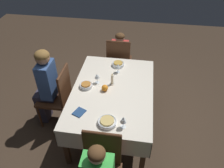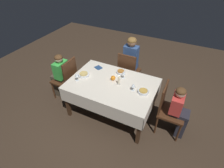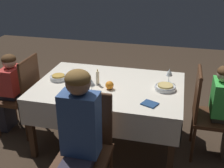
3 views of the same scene
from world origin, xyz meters
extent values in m
plane|color=#3D2D21|center=(0.00, 0.00, 0.00)|extent=(8.00, 8.00, 0.00)
cube|color=silver|center=(0.00, 0.00, 0.71)|extent=(1.57, 1.08, 0.04)
cube|color=silver|center=(0.00, 0.54, 0.56)|extent=(1.57, 0.01, 0.25)
cube|color=silver|center=(0.00, -0.54, 0.56)|extent=(1.57, 0.01, 0.25)
cube|color=silver|center=(0.78, 0.00, 0.56)|extent=(0.01, 1.08, 0.25)
cube|color=silver|center=(-0.78, 0.00, 0.56)|extent=(0.01, 1.08, 0.25)
cube|color=#3D2616|center=(0.72, 0.47, 0.34)|extent=(0.06, 0.06, 0.69)
cube|color=#3D2616|center=(-0.72, 0.47, 0.34)|extent=(0.06, 0.06, 0.69)
cube|color=#3D2616|center=(0.72, -0.47, 0.34)|extent=(0.06, 0.06, 0.69)
cube|color=#3D2616|center=(-0.72, -0.47, 0.34)|extent=(0.06, 0.06, 0.69)
cube|color=#472816|center=(0.00, 0.88, 0.45)|extent=(0.43, 0.43, 0.04)
cube|color=#472816|center=(0.00, 0.68, 0.71)|extent=(0.40, 0.03, 0.48)
cylinder|color=#472816|center=(0.00, 0.68, 0.95)|extent=(0.39, 0.04, 0.04)
cylinder|color=#472816|center=(0.19, 1.07, 0.21)|extent=(0.03, 0.03, 0.43)
cylinder|color=#472816|center=(-0.19, 1.07, 0.21)|extent=(0.03, 0.03, 0.43)
cylinder|color=#472816|center=(0.19, 0.69, 0.21)|extent=(0.03, 0.03, 0.43)
cylinder|color=#472816|center=(-0.19, 0.69, 0.21)|extent=(0.03, 0.03, 0.43)
cube|color=#472816|center=(-0.92, -0.03, 0.71)|extent=(0.03, 0.40, 0.48)
cylinder|color=#472816|center=(-0.92, -0.03, 0.95)|extent=(0.04, 0.39, 0.04)
cube|color=#472816|center=(1.12, 0.04, 0.45)|extent=(0.43, 0.43, 0.04)
cube|color=#472816|center=(0.92, 0.04, 0.71)|extent=(0.03, 0.40, 0.48)
cylinder|color=#472816|center=(0.92, 0.04, 0.95)|extent=(0.04, 0.39, 0.04)
cylinder|color=#472816|center=(1.31, -0.15, 0.21)|extent=(0.03, 0.03, 0.43)
cylinder|color=#472816|center=(1.31, 0.23, 0.21)|extent=(0.03, 0.03, 0.43)
cylinder|color=#472816|center=(0.93, -0.15, 0.21)|extent=(0.03, 0.03, 0.43)
cylinder|color=#472816|center=(0.93, 0.23, 0.21)|extent=(0.03, 0.03, 0.43)
cube|color=#383342|center=(0.00, 1.08, 0.23)|extent=(0.23, 0.14, 0.47)
cube|color=#383342|center=(0.00, 0.99, 0.50)|extent=(0.24, 0.31, 0.06)
cube|color=#38568E|center=(0.00, 0.91, 0.79)|extent=(0.30, 0.18, 0.53)
sphere|color=#9E7051|center=(0.00, 0.91, 1.15)|extent=(0.19, 0.19, 0.19)
ellipsoid|color=brown|center=(0.00, 0.91, 1.18)|extent=(0.19, 0.19, 0.13)
sphere|color=beige|center=(-1.15, -0.03, 0.95)|extent=(0.16, 0.16, 0.16)
ellipsoid|color=brown|center=(-1.15, -0.03, 0.98)|extent=(0.16, 0.16, 0.11)
cube|color=#282833|center=(1.32, 0.04, 0.23)|extent=(0.14, 0.22, 0.47)
cube|color=#282833|center=(1.24, 0.04, 0.50)|extent=(0.31, 0.24, 0.06)
cube|color=red|center=(1.15, 0.04, 0.68)|extent=(0.18, 0.30, 0.30)
sphere|color=beige|center=(1.15, 0.04, 0.91)|extent=(0.16, 0.16, 0.16)
ellipsoid|color=brown|center=(1.15, 0.04, 0.93)|extent=(0.16, 0.16, 0.11)
cylinder|color=silver|center=(0.01, 0.37, 0.74)|extent=(0.18, 0.18, 0.04)
torus|color=silver|center=(0.01, 0.37, 0.76)|extent=(0.17, 0.17, 0.01)
cylinder|color=#B2702D|center=(0.01, 0.37, 0.77)|extent=(0.13, 0.13, 0.02)
cylinder|color=white|center=(0.12, 0.23, 0.73)|extent=(0.06, 0.06, 0.00)
cylinder|color=white|center=(0.12, 0.23, 0.77)|extent=(0.01, 0.01, 0.08)
cone|color=white|center=(0.12, 0.23, 0.84)|extent=(0.07, 0.07, 0.07)
cylinder|color=white|center=(0.12, 0.23, 0.83)|extent=(0.04, 0.04, 0.03)
cylinder|color=silver|center=(-0.59, -0.03, 0.74)|extent=(0.22, 0.22, 0.04)
torus|color=silver|center=(-0.59, -0.03, 0.76)|extent=(0.21, 0.21, 0.01)
cylinder|color=tan|center=(-0.59, -0.03, 0.77)|extent=(0.16, 0.16, 0.02)
cylinder|color=white|center=(-0.62, -0.21, 0.73)|extent=(0.07, 0.07, 0.00)
cylinder|color=white|center=(-0.62, -0.21, 0.77)|extent=(0.01, 0.01, 0.08)
cone|color=white|center=(-0.62, -0.21, 0.85)|extent=(0.07, 0.07, 0.08)
cylinder|color=white|center=(-0.62, -0.21, 0.83)|extent=(0.04, 0.04, 0.03)
cylinder|color=silver|center=(0.59, 0.00, 0.74)|extent=(0.19, 0.19, 0.04)
torus|color=silver|center=(0.59, 0.00, 0.76)|extent=(0.19, 0.19, 0.01)
cylinder|color=gold|center=(0.59, 0.00, 0.77)|extent=(0.14, 0.14, 0.02)
cylinder|color=white|center=(0.41, -0.02, 0.73)|extent=(0.06, 0.06, 0.00)
cylinder|color=white|center=(0.41, -0.02, 0.76)|extent=(0.01, 0.01, 0.07)
cone|color=white|center=(0.41, -0.02, 0.84)|extent=(0.07, 0.07, 0.07)
cylinder|color=white|center=(0.41, -0.02, 0.82)|extent=(0.04, 0.04, 0.03)
cylinder|color=beige|center=(0.12, 0.02, 0.73)|extent=(0.06, 0.06, 0.01)
cylinder|color=beige|center=(0.12, 0.02, 0.81)|extent=(0.04, 0.04, 0.14)
ellipsoid|color=#F9C64C|center=(0.12, 0.02, 0.89)|extent=(0.01, 0.01, 0.03)
sphere|color=orange|center=(-0.03, 0.10, 0.77)|extent=(0.09, 0.09, 0.09)
cube|color=navy|center=(-0.48, 0.33, 0.73)|extent=(0.17, 0.16, 0.01)
camera|label=1|loc=(-2.21, -0.32, 2.64)|focal=35.00mm
camera|label=2|loc=(1.10, -2.24, 2.67)|focal=28.00mm
camera|label=3|loc=(-0.68, 2.66, 1.99)|focal=45.00mm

